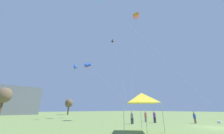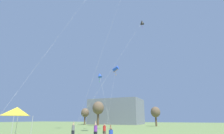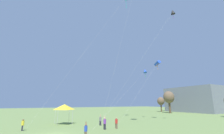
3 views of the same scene
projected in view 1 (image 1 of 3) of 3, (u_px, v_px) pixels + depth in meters
ground_plane at (215, 128)px, 13.96m from camera, size 220.00×220.00×0.00m
distant_building at (6, 101)px, 47.47m from camera, size 21.11×13.02×10.13m
tree_far_left at (4, 96)px, 36.35m from camera, size 4.01×4.01×8.09m
tree_far_right at (69, 103)px, 47.87m from camera, size 2.87×2.87×5.79m
festival_tent at (142, 98)px, 12.05m from camera, size 2.80×2.80×3.48m
cooler_box at (220, 122)px, 18.48m from camera, size 0.63×0.38×0.35m
person_red_shirt at (146, 116)px, 20.75m from camera, size 0.37×0.37×1.57m
person_grey_shirt at (132, 117)px, 17.76m from camera, size 0.37×0.37×1.83m
person_purple_shirt at (155, 116)px, 19.28m from camera, size 0.39×0.39×1.90m
person_blue_shirt at (195, 117)px, 18.41m from camera, size 0.35×0.35×1.69m
kite_blue_diamond_1 at (75, 66)px, 29.22m from camera, size 12.62×20.26×12.29m
kite_blue_box_2 at (88, 65)px, 32.31m from camera, size 5.20×14.80×13.61m
kite_orange_box_3 at (136, 16)px, 31.96m from camera, size 8.14×4.10×25.36m
kite_black_diamond_4 at (113, 40)px, 37.89m from camera, size 7.69×13.58×22.39m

